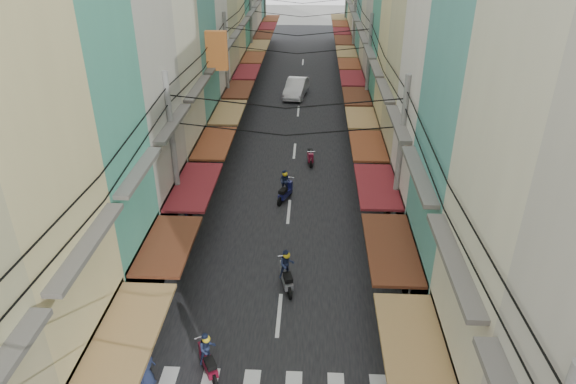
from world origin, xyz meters
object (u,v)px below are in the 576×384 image
(white_car, at_px, (296,96))
(market_umbrella, at_px, (460,359))
(bicycle, at_px, (418,281))
(traffic_sign, at_px, (410,286))

(white_car, height_order, market_umbrella, market_umbrella)
(white_car, relative_size, bicycle, 3.70)
(white_car, distance_m, market_umbrella, 32.66)
(bicycle, distance_m, market_umbrella, 6.84)
(white_car, bearing_deg, traffic_sign, -72.18)
(bicycle, xyz_separation_m, market_umbrella, (-0.15, -6.49, 2.14))
(white_car, height_order, traffic_sign, traffic_sign)
(market_umbrella, bearing_deg, white_car, 100.54)
(bicycle, relative_size, traffic_sign, 0.55)
(market_umbrella, height_order, traffic_sign, traffic_sign)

